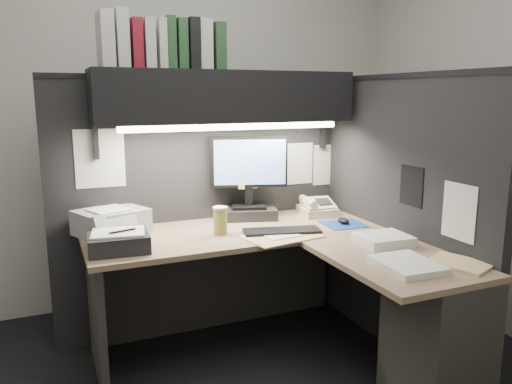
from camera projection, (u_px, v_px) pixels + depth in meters
wall_back at (175, 117)px, 3.62m from camera, size 3.50×0.04×2.70m
partition_back at (204, 207)px, 3.22m from camera, size 1.90×0.06×1.60m
partition_right at (398, 219)px, 2.91m from camera, size 0.06×1.50×1.60m
desk at (331, 303)px, 2.60m from camera, size 1.70×1.53×0.73m
overhead_shelf at (226, 97)px, 2.96m from camera, size 1.55×0.34×0.30m
task_light_tube at (235, 127)px, 2.87m from camera, size 1.32×0.04×0.04m
monitor at (249, 186)px, 3.17m from camera, size 0.48×0.31×0.53m
keyboard at (282, 231)px, 2.86m from camera, size 0.46×0.25×0.02m
mousepad at (344, 224)px, 3.05m from camera, size 0.26×0.24×0.00m
mouse at (344, 221)px, 3.06m from camera, size 0.06×0.09×0.03m
telephone at (317, 208)px, 3.29m from camera, size 0.25×0.25×0.09m
coffee_cup at (220, 221)px, 2.83m from camera, size 0.08×0.08×0.15m
printer at (111, 222)px, 2.84m from camera, size 0.44×0.42×0.14m
notebook_stack at (119, 242)px, 2.53m from camera, size 0.32×0.27×0.09m
open_folder at (282, 236)px, 2.78m from camera, size 0.46×0.34×0.01m
paper_stack_a at (383, 240)px, 2.65m from camera, size 0.28×0.24×0.05m
paper_stack_b at (407, 265)px, 2.29m from camera, size 0.26×0.32×0.03m
manila_stack at (459, 263)px, 2.33m from camera, size 0.29×0.33×0.02m
binder_row at (162, 44)px, 2.77m from camera, size 0.69×0.24×0.31m
pinned_papers at (284, 172)px, 2.99m from camera, size 1.76×1.31×0.51m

